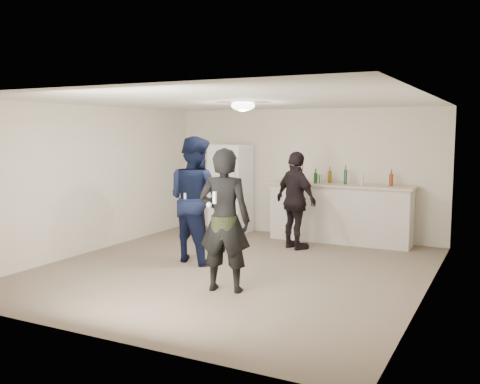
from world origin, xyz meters
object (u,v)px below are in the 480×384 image
at_px(counter, 340,214).
at_px(shaker, 320,179).
at_px(fridge, 231,189).
at_px(man, 195,199).
at_px(woman, 224,220).
at_px(spectator, 296,200).

xyz_separation_m(counter, shaker, (-0.35, -0.15, 0.65)).
height_order(fridge, man, man).
bearing_deg(counter, shaker, -157.19).
xyz_separation_m(fridge, shaker, (1.92, -0.08, 0.28)).
height_order(shaker, woman, woman).
relative_size(shaker, man, 0.09).
height_order(counter, man, man).
bearing_deg(spectator, fridge, 4.56).
height_order(shaker, spectator, spectator).
xyz_separation_m(counter, spectator, (-0.52, -0.93, 0.33)).
bearing_deg(counter, spectator, -119.48).
bearing_deg(shaker, spectator, -102.49).
distance_m(woman, spectator, 2.76).
relative_size(fridge, shaker, 10.59).
relative_size(counter, shaker, 15.29).
distance_m(shaker, man, 2.67).
distance_m(counter, man, 3.01).
height_order(counter, spectator, spectator).
relative_size(counter, woman, 1.40).
bearing_deg(shaker, man, -118.55).
xyz_separation_m(fridge, spectator, (1.75, -0.86, -0.04)).
relative_size(woman, spectator, 1.08).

